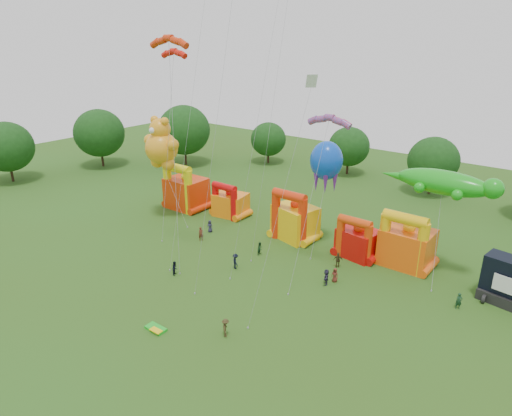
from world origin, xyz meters
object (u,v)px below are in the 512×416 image
Objects in this scene: bouncy_castle_2 at (294,220)px; octopus_kite at (323,186)px; bouncy_castle_0 at (185,191)px; teddy_bear_kite at (164,155)px; gecko_kite at (440,210)px; spectator_0 at (210,226)px; spectator_4 at (338,260)px.

bouncy_castle_2 is 0.51× the size of octopus_kite.
bouncy_castle_0 is 8.34m from teddy_bear_kite.
teddy_bear_kite is 36.11m from gecko_kite.
spectator_0 is at bearing -166.07° from gecko_kite.
spectator_4 is at bearing -5.44° from bouncy_castle_0.
gecko_kite is 6.93× the size of spectator_4.
bouncy_castle_2 is at bearing 2.79° from bouncy_castle_0.
teddy_bear_kite is 27.87m from spectator_4.
spectator_4 is (8.48, -3.58, -1.67)m from bouncy_castle_2.
teddy_bear_kite is 11.77m from spectator_0.
teddy_bear_kite is (-17.96, -5.66, 6.91)m from bouncy_castle_2.
spectator_4 is at bearing -22.91° from bouncy_castle_2.
spectator_0 is (9.29, -4.40, -1.92)m from bouncy_castle_0.
bouncy_castle_2 is 11.47m from spectator_0.
octopus_kite reaches higher than bouncy_castle_2.
bouncy_castle_0 is at bearing 138.24° from spectator_0.
bouncy_castle_0 is at bearing -177.79° from octopus_kite.
teddy_bear_kite reaches higher than spectator_4.
gecko_kite is at bearing 4.81° from bouncy_castle_2.
gecko_kite reaches higher than bouncy_castle_0.
spectator_0 is at bearing -27.75° from spectator_4.
teddy_bear_kite is 1.16× the size of gecko_kite.
bouncy_castle_2 is 20.06m from teddy_bear_kite.
octopus_kite is at bearing 4.27° from spectator_0.
teddy_bear_kite is at bearing -162.52° from bouncy_castle_2.
bouncy_castle_0 is 10.45m from spectator_0.
spectator_4 is (4.47, -3.54, -7.09)m from octopus_kite.
bouncy_castle_0 is 37.09m from gecko_kite.
teddy_bear_kite is 22.72m from octopus_kite.
bouncy_castle_0 is 0.57× the size of gecko_kite.
octopus_kite reaches higher than spectator_4.
teddy_bear_kite reaches higher than bouncy_castle_2.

